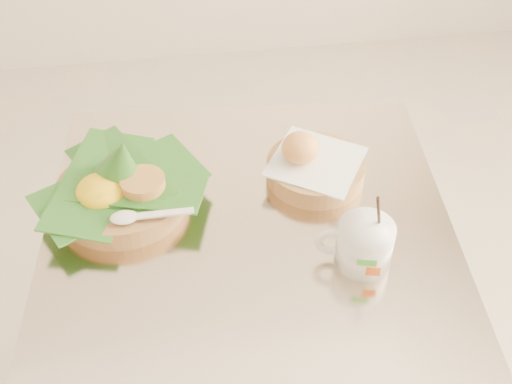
{
  "coord_description": "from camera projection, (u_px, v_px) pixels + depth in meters",
  "views": [
    {
      "loc": [
        0.07,
        -0.78,
        1.55
      ],
      "look_at": [
        0.18,
        -0.01,
        0.82
      ],
      "focal_mm": 45.0,
      "sensor_mm": 36.0,
      "label": 1
    }
  ],
  "objects": [
    {
      "name": "bread_basket",
      "position": [
        313.0,
        165.0,
        1.18
      ],
      "size": [
        0.21,
        0.21,
        0.09
      ],
      "rotation": [
        0.0,
        0.0,
        0.23
      ],
      "color": "#A57846",
      "rests_on": "cafe_table"
    },
    {
      "name": "coffee_mug",
      "position": [
        363.0,
        243.0,
        1.02
      ],
      "size": [
        0.12,
        0.1,
        0.16
      ],
      "rotation": [
        0.0,
        0.0,
        -0.22
      ],
      "color": "white",
      "rests_on": "cafe_table"
    },
    {
      "name": "rice_basket",
      "position": [
        121.0,
        187.0,
        1.12
      ],
      "size": [
        0.29,
        0.29,
        0.15
      ],
      "rotation": [
        0.0,
        0.0,
        0.32
      ],
      "color": "#A57846",
      "rests_on": "cafe_table"
    },
    {
      "name": "cafe_table",
      "position": [
        250.0,
        305.0,
        1.25
      ],
      "size": [
        0.76,
        0.76,
        0.75
      ],
      "rotation": [
        0.0,
        0.0,
        -0.09
      ],
      "color": "gray",
      "rests_on": "floor"
    }
  ]
}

